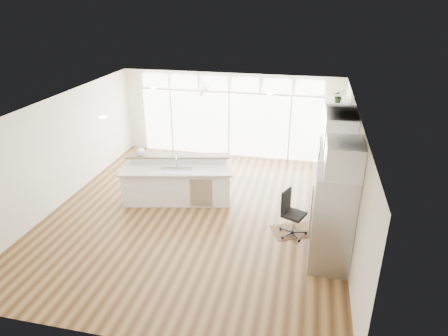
# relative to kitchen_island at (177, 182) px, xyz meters

# --- Properties ---
(floor) EXTENTS (7.00, 8.00, 0.02)m
(floor) POSITION_rel_kitchen_island_xyz_m (0.63, -0.49, -0.57)
(floor) COLOR #492E16
(floor) RESTS_ON ground
(ceiling) EXTENTS (7.00, 8.00, 0.02)m
(ceiling) POSITION_rel_kitchen_island_xyz_m (0.63, -0.49, 2.14)
(ceiling) COLOR white
(ceiling) RESTS_ON wall_back
(wall_back) EXTENTS (7.00, 0.04, 2.70)m
(wall_back) POSITION_rel_kitchen_island_xyz_m (0.63, 3.51, 0.79)
(wall_back) COLOR silver
(wall_back) RESTS_ON floor
(wall_front) EXTENTS (7.00, 0.04, 2.70)m
(wall_front) POSITION_rel_kitchen_island_xyz_m (0.63, -4.49, 0.79)
(wall_front) COLOR silver
(wall_front) RESTS_ON floor
(wall_left) EXTENTS (0.04, 8.00, 2.70)m
(wall_left) POSITION_rel_kitchen_island_xyz_m (-2.87, -0.49, 0.79)
(wall_left) COLOR silver
(wall_left) RESTS_ON floor
(wall_right) EXTENTS (0.04, 8.00, 2.70)m
(wall_right) POSITION_rel_kitchen_island_xyz_m (4.13, -0.49, 0.79)
(wall_right) COLOR silver
(wall_right) RESTS_ON floor
(glass_wall) EXTENTS (5.80, 0.06, 2.08)m
(glass_wall) POSITION_rel_kitchen_island_xyz_m (0.63, 3.45, 0.49)
(glass_wall) COLOR white
(glass_wall) RESTS_ON wall_back
(transom_row) EXTENTS (5.90, 0.06, 0.40)m
(transom_row) POSITION_rel_kitchen_island_xyz_m (0.63, 3.45, 1.82)
(transom_row) COLOR white
(transom_row) RESTS_ON wall_back
(desk_window) EXTENTS (0.04, 0.85, 0.85)m
(desk_window) POSITION_rel_kitchen_island_xyz_m (4.09, -0.19, 0.99)
(desk_window) COLOR white
(desk_window) RESTS_ON wall_right
(ceiling_fan) EXTENTS (1.16, 1.16, 0.32)m
(ceiling_fan) POSITION_rel_kitchen_island_xyz_m (0.13, 2.31, 1.92)
(ceiling_fan) COLOR white
(ceiling_fan) RESTS_ON ceiling
(recessed_lights) EXTENTS (3.40, 3.00, 0.02)m
(recessed_lights) POSITION_rel_kitchen_island_xyz_m (0.63, -0.29, 2.12)
(recessed_lights) COLOR silver
(recessed_lights) RESTS_ON ceiling
(oven_cabinet) EXTENTS (0.64, 1.20, 2.50)m
(oven_cabinet) POSITION_rel_kitchen_island_xyz_m (3.80, 1.31, 0.69)
(oven_cabinet) COLOR white
(oven_cabinet) RESTS_ON floor
(desk_nook) EXTENTS (0.72, 1.30, 0.76)m
(desk_nook) POSITION_rel_kitchen_island_xyz_m (3.76, -0.19, -0.18)
(desk_nook) COLOR white
(desk_nook) RESTS_ON floor
(upper_cabinets) EXTENTS (0.64, 1.30, 0.64)m
(upper_cabinets) POSITION_rel_kitchen_island_xyz_m (3.80, -0.19, 1.79)
(upper_cabinets) COLOR white
(upper_cabinets) RESTS_ON wall_right
(refrigerator) EXTENTS (0.76, 0.90, 2.00)m
(refrigerator) POSITION_rel_kitchen_island_xyz_m (3.74, -1.84, 0.44)
(refrigerator) COLOR #A9AAAE
(refrigerator) RESTS_ON floor
(fridge_cabinet) EXTENTS (0.64, 0.90, 0.60)m
(fridge_cabinet) POSITION_rel_kitchen_island_xyz_m (3.80, -1.84, 1.74)
(fridge_cabinet) COLOR white
(fridge_cabinet) RESTS_ON wall_right
(framed_photos) EXTENTS (0.06, 0.22, 0.80)m
(framed_photos) POSITION_rel_kitchen_island_xyz_m (4.09, 0.43, 0.84)
(framed_photos) COLOR black
(framed_photos) RESTS_ON wall_right
(kitchen_island) EXTENTS (2.96, 1.64, 1.11)m
(kitchen_island) POSITION_rel_kitchen_island_xyz_m (0.00, 0.00, 0.00)
(kitchen_island) COLOR white
(kitchen_island) RESTS_ON floor
(rug) EXTENTS (1.08, 0.96, 0.01)m
(rug) POSITION_rel_kitchen_island_xyz_m (3.00, -0.79, -0.55)
(rug) COLOR #392212
(rug) RESTS_ON floor
(office_chair) EXTENTS (0.70, 0.68, 1.06)m
(office_chair) POSITION_rel_kitchen_island_xyz_m (3.00, -0.95, -0.03)
(office_chair) COLOR black
(office_chair) RESTS_ON floor
(fishbowl) EXTENTS (0.26, 0.26, 0.22)m
(fishbowl) POSITION_rel_kitchen_island_xyz_m (-1.01, 0.19, 0.66)
(fishbowl) COLOR silver
(fishbowl) RESTS_ON kitchen_island
(monitor) EXTENTS (0.13, 0.53, 0.43)m
(monitor) POSITION_rel_kitchen_island_xyz_m (3.68, -0.19, 0.42)
(monitor) COLOR black
(monitor) RESTS_ON desk_nook
(keyboard) EXTENTS (0.12, 0.30, 0.02)m
(keyboard) POSITION_rel_kitchen_island_xyz_m (3.51, -0.19, 0.21)
(keyboard) COLOR white
(keyboard) RESTS_ON desk_nook
(potted_plant) EXTENTS (0.30, 0.33, 0.25)m
(potted_plant) POSITION_rel_kitchen_island_xyz_m (3.80, 1.31, 2.07)
(potted_plant) COLOR #295122
(potted_plant) RESTS_ON oven_cabinet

